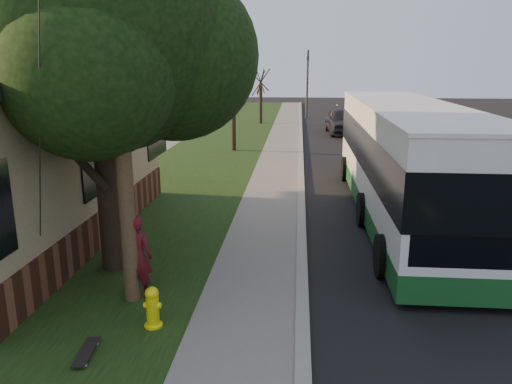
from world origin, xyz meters
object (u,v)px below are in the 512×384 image
Objects in this scene: skateboarder at (137,257)px; distant_car at (343,121)px; bare_tree_far at (261,97)px; utility_pole at (116,57)px; fire_hydrant at (153,307)px; leafy_tree at (102,30)px; dumpster at (6,230)px; bare_tree_near at (233,110)px; traffic_signal at (307,80)px; transit_bus at (406,158)px; skateboard_main at (86,352)px.

skateboarder reaches higher than distant_car.
skateboarder is (-0.20, -28.89, -1.10)m from bare_tree_far.
skateboarder is at bearing 47.84° from utility_pole.
leafy_tree is (-1.57, 2.65, 4.73)m from fire_hydrant.
bare_tree_near is at bearing 76.85° from dumpster.
dumpster is (-7.50, -31.00, -2.48)m from traffic_signal.
distant_car is (-0.31, 18.13, -0.96)m from transit_bus.
dumpster is 24.34m from distant_car.
bare_tree_far is (1.17, 27.35, -3.16)m from leafy_tree.
fire_hydrant is 18.10m from bare_tree_near.
leafy_tree is at bearing -98.47° from traffic_signal.
traffic_signal is at bearing 81.53° from leafy_tree.
utility_pole is 0.73× the size of transit_bus.
traffic_signal is 3.63× the size of dumpster.
leafy_tree is 6.25m from skateboard_main.
bare_tree_far is 2.66× the size of dumpster.
transit_bus reaches higher than dumpster.
traffic_signal reaches higher than transit_bus.
fire_hydrant is 0.18× the size of bare_tree_far.
utility_pole is 29.13m from bare_tree_far.
fire_hydrant is 0.15× the size of distant_car.
transit_bus is at bearing -58.87° from bare_tree_near.
bare_tree_far reaches higher than dumpster.
dumpster is at bearing 145.74° from fire_hydrant.
traffic_signal is 26.98m from transit_bus.
bare_tree_near is 0.34× the size of transit_bus.
traffic_signal reaches higher than fire_hydrant.
transit_bus is at bearing 22.59° from dumpster.
bare_tree_near is 12.65m from transit_bus.
distant_car is (6.89, 22.66, -4.33)m from leafy_tree.
utility_pole is 1.65× the size of traffic_signal.
dumpster is (-3.50, -15.00, -1.47)m from bare_tree_near.
skateboarder is at bearing -135.79° from transit_bus.
dumpster is (-3.80, 1.89, -0.22)m from skateboarder.
bare_tree_near is 0.78× the size of traffic_signal.
transit_bus is (5.64, 7.18, 1.37)m from fire_hydrant.
skateboard_main is 0.18× the size of distant_car.
utility_pole is at bearing 125.38° from fire_hydrant.
leafy_tree is at bearing 117.60° from utility_pole.
bare_tree_far is 5.44m from traffic_signal.
dumpster is at bearing -103.61° from traffic_signal.
traffic_signal is at bearing 100.98° from distant_car.
transit_bus is at bearing -129.80° from skateboarder.
bare_tree_near is (-0.90, 18.00, 1.72)m from fire_hydrant.
traffic_signal is 35.32m from skateboard_main.
fire_hydrant is at bearing -128.14° from transit_bus.
traffic_signal is at bearing 83.42° from utility_pole.
bare_tree_near is at bearing 92.86° from fire_hydrant.
traffic_signal reaches higher than dumpster.
bare_tree_near is 12.01m from bare_tree_far.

